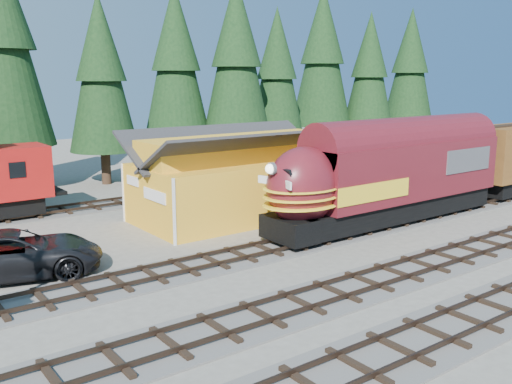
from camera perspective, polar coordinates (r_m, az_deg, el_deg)
ground at (r=26.66m, az=11.49°, el=-6.77°), size 120.00×120.00×0.00m
track_siding at (r=36.61m, az=17.32°, el=-1.98°), size 68.00×3.20×0.33m
track_spur at (r=36.80m, az=-21.55°, el=-2.20°), size 32.00×3.20×0.33m
depot at (r=33.65m, az=-1.72°, el=2.44°), size 12.80×7.00×5.30m
conifer_backdrop at (r=46.94m, az=-7.59°, el=13.46°), size 79.10×23.57×17.47m
locomotive at (r=32.40m, az=12.58°, el=1.26°), size 16.79×3.34×4.56m
pickup_truck_a at (r=25.88m, az=-23.04°, el=-5.73°), size 7.74×5.02×1.98m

